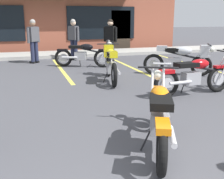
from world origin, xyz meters
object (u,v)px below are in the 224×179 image
at_px(motorcycle_black_cruiser, 195,75).
at_px(person_by_back_row, 110,38).
at_px(motorcycle_silver_naked, 181,58).
at_px(motorcycle_cream_vintage, 83,54).
at_px(person_near_building, 34,39).
at_px(person_in_black_shirt, 74,37).
at_px(motorcycle_foreground_classic, 159,115).
at_px(motorcycle_orange_scrambler, 111,62).

xyz_separation_m(motorcycle_black_cruiser, person_by_back_row, (-0.34, 5.42, 0.49)).
height_order(motorcycle_silver_naked, motorcycle_cream_vintage, same).
distance_m(person_by_back_row, person_near_building, 2.98).
height_order(person_in_black_shirt, person_near_building, same).
xyz_separation_m(motorcycle_foreground_classic, motorcycle_silver_naked, (2.89, 4.25, 0.07)).
height_order(motorcycle_black_cruiser, motorcycle_orange_scrambler, same).
relative_size(motorcycle_orange_scrambler, person_in_black_shirt, 1.25).
relative_size(motorcycle_foreground_classic, person_in_black_shirt, 1.18).
xyz_separation_m(motorcycle_foreground_classic, person_in_black_shirt, (0.32, 8.41, 0.49)).
bearing_deg(motorcycle_silver_naked, motorcycle_orange_scrambler, -179.19).
bearing_deg(person_in_black_shirt, motorcycle_orange_scrambler, -85.92).
distance_m(motorcycle_foreground_classic, person_in_black_shirt, 8.44).
distance_m(motorcycle_silver_naked, person_in_black_shirt, 4.91).
bearing_deg(motorcycle_silver_naked, person_in_black_shirt, 121.71).
height_order(motorcycle_cream_vintage, person_in_black_shirt, person_in_black_shirt).
height_order(motorcycle_foreground_classic, motorcycle_black_cruiser, same).
relative_size(motorcycle_foreground_classic, motorcycle_orange_scrambler, 0.94).
xyz_separation_m(motorcycle_silver_naked, person_by_back_row, (-1.24, 3.33, 0.42)).
xyz_separation_m(motorcycle_black_cruiser, motorcycle_orange_scrambler, (-1.37, 2.05, 0.07)).
height_order(motorcycle_silver_naked, motorcycle_orange_scrambler, same).
height_order(motorcycle_black_cruiser, motorcycle_silver_naked, same).
distance_m(motorcycle_silver_naked, person_near_building, 5.68).
distance_m(motorcycle_cream_vintage, person_by_back_row, 1.70).
relative_size(motorcycle_silver_naked, person_in_black_shirt, 1.13).
bearing_deg(motorcycle_black_cruiser, motorcycle_cream_vintage, 110.35).
xyz_separation_m(motorcycle_cream_vintage, person_near_building, (-1.63, 1.44, 0.49)).
relative_size(motorcycle_black_cruiser, motorcycle_cream_vintage, 1.07).
bearing_deg(person_by_back_row, person_near_building, 170.67).
distance_m(motorcycle_cream_vintage, person_in_black_shirt, 1.85).
xyz_separation_m(motorcycle_foreground_classic, motorcycle_orange_scrambler, (0.62, 4.22, 0.07)).
distance_m(motorcycle_silver_naked, motorcycle_orange_scrambler, 2.27).
distance_m(motorcycle_foreground_classic, person_by_back_row, 7.78).
bearing_deg(person_by_back_row, motorcycle_cream_vintage, -143.88).
distance_m(motorcycle_cream_vintage, person_near_building, 2.23).
height_order(motorcycle_black_cruiser, motorcycle_cream_vintage, same).
xyz_separation_m(motorcycle_orange_scrambler, person_near_building, (-1.92, 3.85, 0.42)).
bearing_deg(person_in_black_shirt, motorcycle_cream_vintage, -89.50).
bearing_deg(motorcycle_foreground_classic, person_by_back_row, 77.73).
bearing_deg(motorcycle_foreground_classic, motorcycle_silver_naked, 55.79).
height_order(motorcycle_cream_vintage, person_near_building, person_near_building).
relative_size(motorcycle_cream_vintage, person_in_black_shirt, 1.18).
bearing_deg(person_near_building, motorcycle_orange_scrambler, -63.55).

